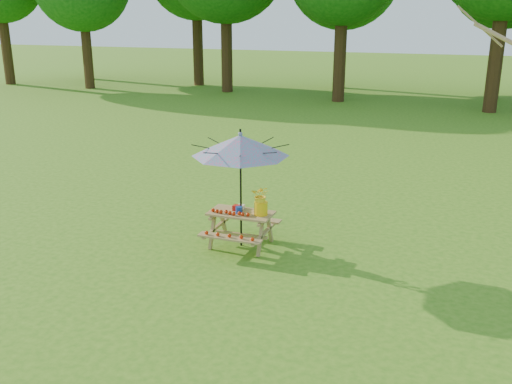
% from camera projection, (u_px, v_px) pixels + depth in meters
% --- Properties ---
extents(ground, '(120.00, 120.00, 0.00)m').
position_uv_depth(ground, '(195.00, 353.00, 7.42)').
color(ground, '#377416').
rests_on(ground, ground).
extents(picnic_table, '(1.20, 1.32, 0.67)m').
position_uv_depth(picnic_table, '(241.00, 229.00, 10.76)').
color(picnic_table, '#9D7C47').
rests_on(picnic_table, ground).
extents(patio_umbrella, '(2.31, 2.31, 2.25)m').
position_uv_depth(patio_umbrella, '(240.00, 145.00, 10.28)').
color(patio_umbrella, black).
rests_on(patio_umbrella, ground).
extents(produce_bins, '(0.24, 0.41, 0.13)m').
position_uv_depth(produce_bins, '(239.00, 208.00, 10.70)').
color(produce_bins, red).
rests_on(produce_bins, picnic_table).
extents(tomatoes_row, '(0.77, 0.13, 0.07)m').
position_uv_depth(tomatoes_row, '(230.00, 213.00, 10.54)').
color(tomatoes_row, red).
rests_on(tomatoes_row, picnic_table).
extents(flower_bucket, '(0.38, 0.34, 0.56)m').
position_uv_depth(flower_bucket, '(261.00, 199.00, 10.44)').
color(flower_bucket, yellow).
rests_on(flower_bucket, picnic_table).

